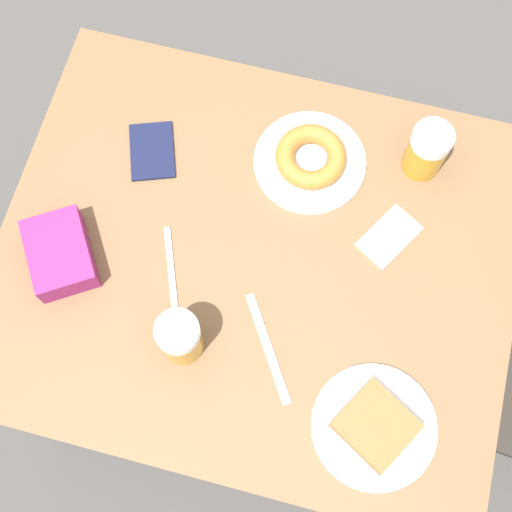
{
  "coord_description": "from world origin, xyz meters",
  "views": [
    {
      "loc": [
        0.42,
        0.11,
        2.03
      ],
      "look_at": [
        0.0,
        0.0,
        0.75
      ],
      "focal_mm": 50.0,
      "sensor_mm": 36.0,
      "label": 1
    }
  ],
  "objects": [
    {
      "name": "plate_with_cake",
      "position": [
        0.25,
        0.28,
        0.74
      ],
      "size": [
        0.23,
        0.23,
        0.04
      ],
      "color": "white",
      "rests_on": "table"
    },
    {
      "name": "plate_with_donut",
      "position": [
        -0.23,
        0.05,
        0.75
      ],
      "size": [
        0.23,
        0.23,
        0.05
      ],
      "color": "white",
      "rests_on": "table"
    },
    {
      "name": "table",
      "position": [
        0.0,
        0.0,
        0.66
      ],
      "size": [
        0.84,
        1.0,
        0.73
      ],
      "color": "brown",
      "rests_on": "ground_plane"
    },
    {
      "name": "napkin_folded",
      "position": [
        -0.11,
        0.24,
        0.73
      ],
      "size": [
        0.14,
        0.12,
        0.0
      ],
      "rotation": [
        0.0,
        0.0,
        2.61
      ],
      "color": "white",
      "rests_on": "table"
    },
    {
      "name": "fork",
      "position": [
        0.06,
        -0.15,
        0.73
      ],
      "size": [
        0.16,
        0.07,
        0.0
      ],
      "rotation": [
        0.0,
        0.0,
        5.1
      ],
      "color": "silver",
      "rests_on": "table"
    },
    {
      "name": "blue_pouch",
      "position": [
        0.09,
        -0.36,
        0.76
      ],
      "size": [
        0.19,
        0.18,
        0.06
      ],
      "rotation": [
        0.0,
        0.0,
        3.71
      ],
      "color": "#8C2366",
      "rests_on": "table"
    },
    {
      "name": "passport_near_edge",
      "position": [
        -0.17,
        -0.26,
        0.73
      ],
      "size": [
        0.15,
        0.13,
        0.01
      ],
      "rotation": [
        0.0,
        0.0,
        1.92
      ],
      "color": "#141938",
      "rests_on": "table"
    },
    {
      "name": "knife",
      "position": [
        0.16,
        0.07,
        0.73
      ],
      "size": [
        0.19,
        0.13,
        0.0
      ],
      "rotation": [
        0.0,
        0.0,
        5.29
      ],
      "color": "silver",
      "rests_on": "table"
    },
    {
      "name": "ground_plane",
      "position": [
        0.0,
        0.0,
        0.0
      ],
      "size": [
        8.0,
        8.0,
        0.0
      ],
      "primitive_type": "plane",
      "color": "#474442"
    },
    {
      "name": "beer_mug_left",
      "position": [
        0.2,
        -0.09,
        0.79
      ],
      "size": [
        0.08,
        0.08,
        0.12
      ],
      "color": "#C68C23",
      "rests_on": "table"
    },
    {
      "name": "beer_mug_center",
      "position": [
        -0.28,
        0.27,
        0.79
      ],
      "size": [
        0.08,
        0.08,
        0.12
      ],
      "color": "#C68C23",
      "rests_on": "table"
    }
  ]
}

